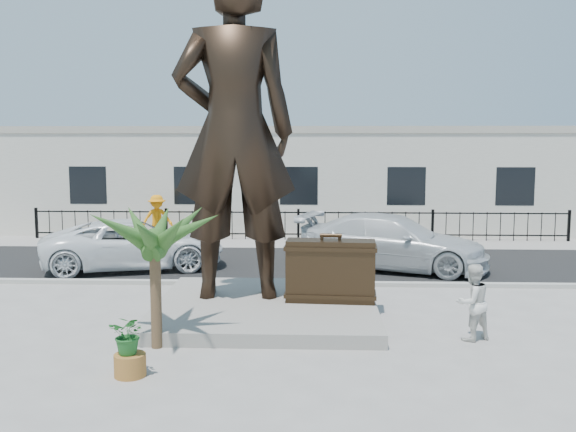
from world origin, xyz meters
The scene contains 16 objects.
ground centered at (0.00, 0.00, 0.00)m, with size 100.00×100.00×0.00m, color #9E9991.
street centered at (0.00, 8.00, 0.01)m, with size 40.00×7.00×0.01m, color black.
curb centered at (0.00, 4.50, 0.06)m, with size 40.00×0.25×0.12m, color #A5A399.
far_sidewalk centered at (0.00, 12.00, 0.01)m, with size 40.00×2.50×0.02m, color #9E9991.
plinth centered at (-0.50, 1.50, 0.15)m, with size 5.20×5.20×0.30m, color gray.
fence centered at (0.00, 12.80, 0.60)m, with size 22.00×0.10×1.20m, color black.
building centered at (0.00, 17.00, 2.20)m, with size 28.00×7.00×4.40m, color silver.
statue centered at (-1.30, 2.03, 4.34)m, with size 2.95×1.94×8.09m, color black.
suitcase centered at (1.03, 1.60, 1.04)m, with size 2.09×0.67×1.47m, color #2E2013.
tourist centered at (3.91, -0.33, 0.80)m, with size 0.78×0.61×1.60m, color silver.
car_white centered at (-5.14, 6.69, 0.80)m, with size 2.63×5.70×1.58m, color white.
car_silver centered at (3.14, 6.93, 0.88)m, with size 2.44×6.01×1.74m, color silver.
worker centered at (-5.66, 11.89, 0.98)m, with size 1.24×0.71×1.91m, color orange.
palm_tree centered at (-2.51, -1.08, 0.00)m, with size 1.80×1.80×3.20m, color #294E1C, non-canonical shape.
planter centered at (-2.60, -2.65, 0.20)m, with size 0.56×0.56×0.40m, color #9A6228.
shrub centered at (-2.60, -2.65, 0.76)m, with size 0.64×0.56×0.71m, color #1E5E23.
Camera 1 is at (0.61, -13.42, 4.15)m, focal length 40.00 mm.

